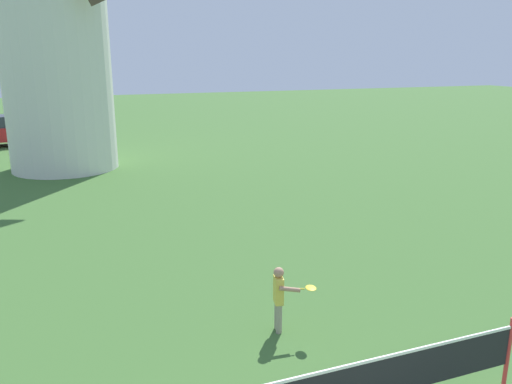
# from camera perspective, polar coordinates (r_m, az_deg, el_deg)

# --- Properties ---
(player_far) EXTENTS (0.68, 0.59, 1.16)m
(player_far) POSITION_cam_1_polar(r_m,az_deg,el_deg) (8.75, 2.69, -11.42)
(player_far) COLOR #9E937F
(player_far) RESTS_ON ground_plane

